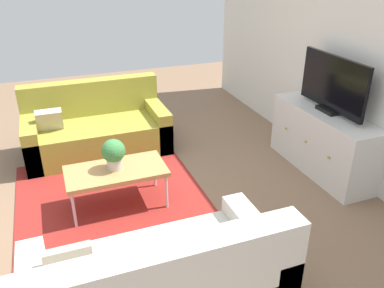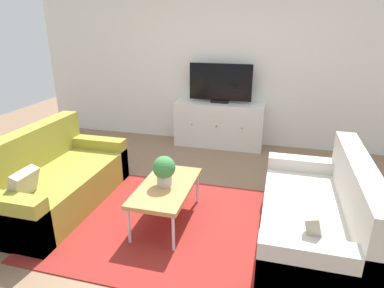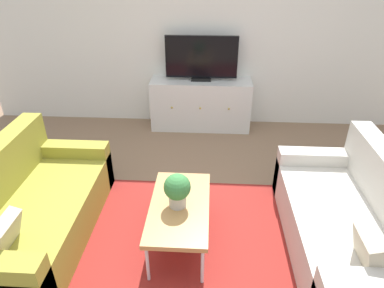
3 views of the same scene
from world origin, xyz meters
name	(u,v)px [view 1 (image 1 of 3)]	position (x,y,z in m)	size (l,w,h in m)	color
ground_plane	(130,206)	(0.00, 0.00, 0.00)	(10.00, 10.00, 0.00)	#84664C
wall_back	(355,54)	(0.00, 2.55, 1.35)	(6.40, 0.12, 2.70)	silver
area_rug	(116,209)	(0.00, -0.15, 0.01)	(2.50, 1.90, 0.01)	maroon
couch_left_side	(96,129)	(-1.44, -0.10, 0.28)	(0.88, 1.75, 0.86)	olive
coffee_table	(116,172)	(-0.06, -0.10, 0.39)	(0.51, 0.97, 0.42)	#B7844C
potted_plant	(114,153)	(-0.08, -0.10, 0.60)	(0.23, 0.23, 0.31)	#B7B2A8
tv_console	(322,141)	(0.04, 2.27, 0.37)	(1.44, 0.47, 0.73)	silver
flat_screen_tv	(333,85)	(0.04, 2.29, 1.04)	(1.00, 0.16, 0.62)	black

